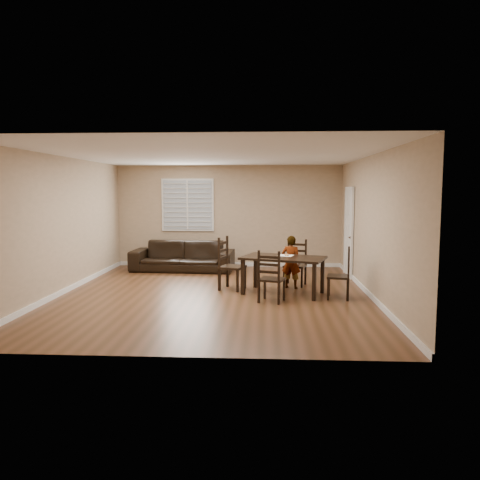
% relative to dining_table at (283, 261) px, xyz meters
% --- Properties ---
extents(ground, '(7.00, 7.00, 0.00)m').
position_rel_dining_table_xyz_m(ground, '(-1.34, -0.13, -0.65)').
color(ground, brown).
rests_on(ground, ground).
extents(room, '(6.04, 7.04, 2.72)m').
position_rel_dining_table_xyz_m(room, '(-1.30, 0.05, 1.16)').
color(room, tan).
rests_on(room, ground).
extents(dining_table, '(1.77, 1.34, 0.74)m').
position_rel_dining_table_xyz_m(dining_table, '(0.00, 0.00, 0.00)').
color(dining_table, black).
rests_on(dining_table, ground).
extents(chair_near, '(0.54, 0.52, 0.98)m').
position_rel_dining_table_xyz_m(chair_near, '(0.32, 0.95, -0.20)').
color(chair_near, black).
rests_on(chair_near, ground).
extents(chair_far, '(0.54, 0.52, 0.96)m').
position_rel_dining_table_xyz_m(chair_far, '(-0.27, -0.79, -0.21)').
color(chair_far, black).
rests_on(chair_far, ground).
extents(chair_left, '(0.59, 0.61, 1.09)m').
position_rel_dining_table_xyz_m(chair_left, '(-1.15, 0.39, -0.16)').
color(chair_left, black).
rests_on(chair_left, ground).
extents(chair_right, '(0.48, 0.50, 0.97)m').
position_rel_dining_table_xyz_m(chair_right, '(1.14, -0.37, -0.21)').
color(chair_right, black).
rests_on(chair_right, ground).
extents(child, '(0.46, 0.37, 1.11)m').
position_rel_dining_table_xyz_m(child, '(0.18, 0.54, -0.10)').
color(child, gray).
rests_on(child, ground).
extents(napkin, '(0.35, 0.35, 0.00)m').
position_rel_dining_table_xyz_m(napkin, '(0.06, 0.17, 0.09)').
color(napkin, white).
rests_on(napkin, dining_table).
extents(donut, '(0.10, 0.10, 0.04)m').
position_rel_dining_table_xyz_m(donut, '(0.08, 0.16, 0.11)').
color(donut, '#C98448').
rests_on(donut, napkin).
extents(sofa, '(2.61, 1.14, 0.75)m').
position_rel_dining_table_xyz_m(sofa, '(-2.45, 2.57, -0.28)').
color(sofa, black).
rests_on(sofa, ground).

